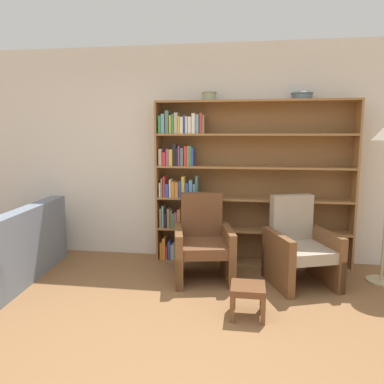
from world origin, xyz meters
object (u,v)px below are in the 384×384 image
at_px(bookshelf, 233,183).
at_px(armchair_cushioned, 299,248).
at_px(bowl_olive, 302,95).
at_px(couch, 8,253).
at_px(bowl_slate, 209,96).
at_px(armchair_leather, 203,244).
at_px(footstool, 248,292).

bearing_deg(bookshelf, armchair_cushioned, -38.23).
height_order(bowl_olive, couch, bowl_olive).
height_order(bowl_slate, bowl_olive, bowl_slate).
height_order(couch, armchair_leather, armchair_leather).
height_order(bookshelf, footstool, bookshelf).
distance_m(armchair_leather, armchair_cushioned, 1.07).
relative_size(bookshelf, bowl_slate, 12.84).
relative_size(bookshelf, armchair_cushioned, 2.55).
distance_m(couch, footstool, 2.76).
bearing_deg(bookshelf, footstool, -82.18).
bearing_deg(bowl_slate, footstool, -70.55).
xyz_separation_m(bookshelf, bowl_slate, (-0.31, -0.02, 1.07)).
bearing_deg(armchair_leather, couch, -2.97).
relative_size(bookshelf, bowl_olive, 9.32).
bearing_deg(armchair_leather, bookshelf, -129.71).
xyz_separation_m(bowl_olive, armchair_leather, (-1.10, -0.57, -1.68)).
bearing_deg(bookshelf, bowl_slate, -176.38).
xyz_separation_m(bowl_slate, couch, (-2.19, -0.92, -1.80)).
distance_m(bowl_slate, couch, 2.98).
distance_m(bowl_olive, armchair_leather, 2.09).
bearing_deg(couch, armchair_leather, -86.03).
relative_size(couch, armchair_cushioned, 1.77).
distance_m(armchair_cushioned, footstool, 1.05).
relative_size(armchair_leather, footstool, 3.12).
bearing_deg(bowl_olive, armchair_cushioned, -93.20).
xyz_separation_m(bowl_slate, bowl_olive, (1.10, -0.00, -0.01)).
distance_m(bowl_slate, armchair_cushioned, 2.08).
xyz_separation_m(couch, armchair_cushioned, (3.26, 0.34, 0.10)).
relative_size(bowl_olive, footstool, 0.85).
bearing_deg(couch, bowl_olive, -79.41).
distance_m(armchair_leather, footstool, 1.03).
bearing_deg(footstool, bookshelf, 97.82).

